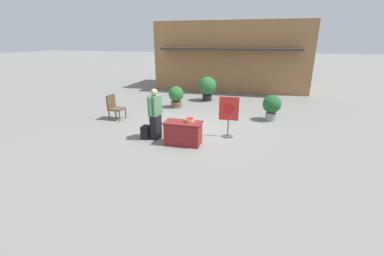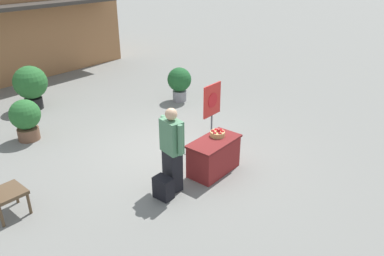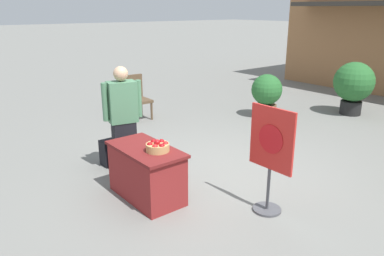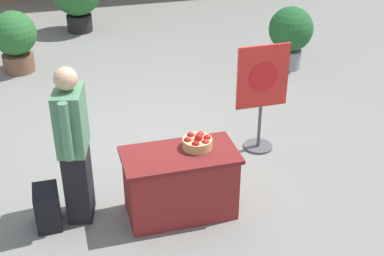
{
  "view_description": "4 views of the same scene",
  "coord_description": "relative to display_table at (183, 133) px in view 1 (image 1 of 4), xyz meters",
  "views": [
    {
      "loc": [
        2.03,
        -8.35,
        3.08
      ],
      "look_at": [
        0.19,
        -1.31,
        0.57
      ],
      "focal_mm": 24.0,
      "sensor_mm": 36.0,
      "label": 1
    },
    {
      "loc": [
        -5.53,
        -5.11,
        4.04
      ],
      "look_at": [
        -0.27,
        -0.8,
        0.91
      ],
      "focal_mm": 35.0,
      "sensor_mm": 36.0,
      "label": 2
    },
    {
      "loc": [
        3.84,
        -3.63,
        2.46
      ],
      "look_at": [
        0.22,
        -0.72,
        0.97
      ],
      "focal_mm": 35.0,
      "sensor_mm": 36.0,
      "label": 3
    },
    {
      "loc": [
        -1.18,
        -5.56,
        3.49
      ],
      "look_at": [
        0.16,
        -0.71,
        0.68
      ],
      "focal_mm": 50.0,
      "sensor_mm": 36.0,
      "label": 4
    }
  ],
  "objects": [
    {
      "name": "ground_plane",
      "position": [
        0.11,
        1.24,
        -0.36
      ],
      "size": [
        120.0,
        120.0,
        0.0
      ],
      "primitive_type": "plane",
      "color": "slate"
    },
    {
      "name": "display_table",
      "position": [
        0.0,
        0.0,
        0.0
      ],
      "size": [
        1.15,
        0.6,
        0.72
      ],
      "color": "maroon",
      "rests_on": "ground_plane"
    },
    {
      "name": "patio_chair",
      "position": [
        -3.45,
        1.86,
        0.18
      ],
      "size": [
        0.57,
        0.57,
        1.0
      ],
      "rotation": [
        0.0,
        0.0,
        6.26
      ],
      "color": "brown",
      "rests_on": "ground_plane"
    },
    {
      "name": "apple_basket",
      "position": [
        0.2,
        0.06,
        0.42
      ],
      "size": [
        0.3,
        0.3,
        0.16
      ],
      "color": "tan",
      "rests_on": "display_table"
    },
    {
      "name": "potted_plant_far_right",
      "position": [
        2.7,
        3.28,
        0.25
      ],
      "size": [
        0.72,
        0.72,
        1.03
      ],
      "color": "gray",
      "rests_on": "ground_plane"
    },
    {
      "name": "potted_plant_near_right",
      "position": [
        -0.48,
        6.1,
        0.38
      ],
      "size": [
        0.94,
        0.94,
        1.26
      ],
      "color": "black",
      "rests_on": "ground_plane"
    },
    {
      "name": "backpack",
      "position": [
        -1.33,
        0.16,
        -0.15
      ],
      "size": [
        0.24,
        0.34,
        0.42
      ],
      "color": "black",
      "rests_on": "ground_plane"
    },
    {
      "name": "poster_board",
      "position": [
        1.26,
        0.99,
        0.4
      ],
      "size": [
        0.64,
        0.36,
        1.36
      ],
      "rotation": [
        0.0,
        0.0,
        -1.56
      ],
      "color": "#4C4C51",
      "rests_on": "ground_plane"
    },
    {
      "name": "potted_plant_far_left",
      "position": [
        -1.63,
        4.33,
        0.21
      ],
      "size": [
        0.71,
        0.71,
        1.01
      ],
      "color": "brown",
      "rests_on": "ground_plane"
    },
    {
      "name": "person_visitor",
      "position": [
        -0.99,
        0.23,
        0.48
      ],
      "size": [
        0.35,
        0.6,
        1.65
      ],
      "rotation": [
        0.0,
        0.0,
        -0.22
      ],
      "color": "black",
      "rests_on": "ground_plane"
    },
    {
      "name": "storefront_building",
      "position": [
        0.28,
        10.65,
        1.72
      ],
      "size": [
        9.43,
        4.93,
        4.16
      ],
      "color": "#9E6B42",
      "rests_on": "ground_plane"
    }
  ]
}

